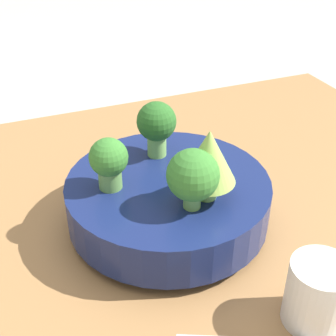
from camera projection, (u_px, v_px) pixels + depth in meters
The scene contains 8 objects.
ground_plane at pixel (154, 234), 0.69m from camera, with size 6.00×6.00×0.00m, color #ADA89E.
table at pixel (153, 224), 0.68m from camera, with size 1.07×0.74×0.04m.
bowl at pixel (168, 199), 0.63m from camera, with size 0.27×0.27×0.07m.
broccoli_floret_left at pixel (109, 161), 0.58m from camera, with size 0.05×0.05×0.07m.
broccoli_floret_front at pixel (193, 176), 0.54m from camera, with size 0.06×0.06×0.08m.
romanesco_piece_near at pixel (209, 158), 0.55m from camera, with size 0.07×0.07×0.09m.
broccoli_floret_back at pixel (157, 124), 0.64m from camera, with size 0.06×0.06×0.08m.
cup at pixel (317, 294), 0.49m from camera, with size 0.07×0.07×0.08m.
Camera 1 is at (-0.18, -0.50, 0.45)m, focal length 50.00 mm.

